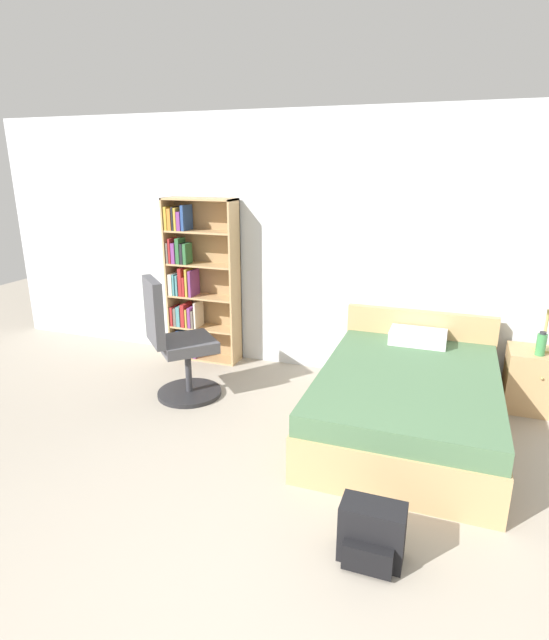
# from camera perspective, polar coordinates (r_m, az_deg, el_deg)

# --- Properties ---
(ground_plane) EXTENTS (14.00, 14.00, 0.00)m
(ground_plane) POSITION_cam_1_polar(r_m,az_deg,el_deg) (2.72, -1.21, -32.73)
(ground_plane) COLOR #A39989
(wall_back) EXTENTS (9.00, 0.06, 2.60)m
(wall_back) POSITION_cam_1_polar(r_m,az_deg,el_deg) (4.96, 12.36, 7.83)
(wall_back) COLOR silver
(wall_back) RESTS_ON ground_plane
(bookshelf) EXTENTS (0.78, 0.27, 1.76)m
(bookshelf) POSITION_cam_1_polar(r_m,az_deg,el_deg) (5.49, -9.07, 4.14)
(bookshelf) COLOR tan
(bookshelf) RESTS_ON ground_plane
(bed) EXTENTS (1.38, 1.98, 0.77)m
(bed) POSITION_cam_1_polar(r_m,az_deg,el_deg) (4.23, 14.98, -8.72)
(bed) COLOR tan
(bed) RESTS_ON ground_plane
(office_chair) EXTENTS (0.72, 0.72, 1.15)m
(office_chair) POSITION_cam_1_polar(r_m,az_deg,el_deg) (4.63, -11.12, -2.95)
(office_chair) COLOR #232326
(office_chair) RESTS_ON ground_plane
(nightstand) EXTENTS (0.51, 0.44, 0.55)m
(nightstand) POSITION_cam_1_polar(r_m,az_deg,el_deg) (4.98, 27.75, -6.12)
(nightstand) COLOR tan
(nightstand) RESTS_ON ground_plane
(water_bottle) EXTENTS (0.08, 0.08, 0.21)m
(water_bottle) POSITION_cam_1_polar(r_m,az_deg,el_deg) (4.75, 28.18, -2.44)
(water_bottle) COLOR #3F8C4C
(water_bottle) RESTS_ON nightstand
(backpack_black) EXTENTS (0.35, 0.25, 0.34)m
(backpack_black) POSITION_cam_1_polar(r_m,az_deg,el_deg) (3.00, 11.03, -22.93)
(backpack_black) COLOR black
(backpack_black) RESTS_ON ground_plane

